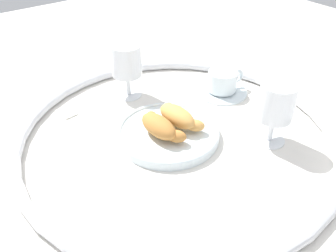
{
  "coord_description": "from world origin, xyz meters",
  "views": [
    {
      "loc": [
        0.5,
        -0.39,
        0.49
      ],
      "look_at": [
        -0.01,
        -0.01,
        0.03
      ],
      "focal_mm": 38.41,
      "sensor_mm": 36.0,
      "label": 1
    }
  ],
  "objects_px": {
    "croissant_large": "(160,126)",
    "juice_glass_right": "(127,63)",
    "pastry_plate": "(168,133)",
    "juice_glass_left": "(276,105)",
    "sugar_packet": "(67,112)",
    "croissant_small": "(178,116)",
    "coffee_cup_near": "(222,84)"
  },
  "relations": [
    {
      "from": "croissant_small",
      "to": "coffee_cup_near",
      "type": "xyz_separation_m",
      "value": [
        -0.07,
        0.2,
        -0.02
      ]
    },
    {
      "from": "croissant_large",
      "to": "croissant_small",
      "type": "xyz_separation_m",
      "value": [
        -0.01,
        0.05,
        0.0
      ]
    },
    {
      "from": "pastry_plate",
      "to": "juice_glass_left",
      "type": "height_order",
      "value": "juice_glass_left"
    },
    {
      "from": "pastry_plate",
      "to": "croissant_small",
      "type": "distance_m",
      "value": 0.04
    },
    {
      "from": "croissant_small",
      "to": "sugar_packet",
      "type": "distance_m",
      "value": 0.28
    },
    {
      "from": "croissant_large",
      "to": "juice_glass_right",
      "type": "xyz_separation_m",
      "value": [
        -0.21,
        0.05,
        0.05
      ]
    },
    {
      "from": "pastry_plate",
      "to": "croissant_large",
      "type": "height_order",
      "value": "croissant_large"
    },
    {
      "from": "pastry_plate",
      "to": "sugar_packet",
      "type": "distance_m",
      "value": 0.27
    },
    {
      "from": "croissant_small",
      "to": "sugar_packet",
      "type": "height_order",
      "value": "croissant_small"
    },
    {
      "from": "croissant_large",
      "to": "sugar_packet",
      "type": "relative_size",
      "value": 2.74
    },
    {
      "from": "croissant_small",
      "to": "coffee_cup_near",
      "type": "relative_size",
      "value": 1.01
    },
    {
      "from": "pastry_plate",
      "to": "coffee_cup_near",
      "type": "bearing_deg",
      "value": 107.03
    },
    {
      "from": "juice_glass_left",
      "to": "pastry_plate",
      "type": "bearing_deg",
      "value": -129.83
    },
    {
      "from": "pastry_plate",
      "to": "juice_glass_right",
      "type": "distance_m",
      "value": 0.22
    },
    {
      "from": "pastry_plate",
      "to": "croissant_small",
      "type": "xyz_separation_m",
      "value": [
        -0.0,
        0.03,
        0.03
      ]
    },
    {
      "from": "croissant_large",
      "to": "coffee_cup_near",
      "type": "distance_m",
      "value": 0.27
    },
    {
      "from": "croissant_large",
      "to": "juice_glass_left",
      "type": "distance_m",
      "value": 0.25
    },
    {
      "from": "coffee_cup_near",
      "to": "sugar_packet",
      "type": "height_order",
      "value": "coffee_cup_near"
    },
    {
      "from": "juice_glass_right",
      "to": "sugar_packet",
      "type": "bearing_deg",
      "value": -95.58
    },
    {
      "from": "juice_glass_left",
      "to": "juice_glass_right",
      "type": "relative_size",
      "value": 1.0
    },
    {
      "from": "pastry_plate",
      "to": "sugar_packet",
      "type": "relative_size",
      "value": 4.54
    },
    {
      "from": "coffee_cup_near",
      "to": "juice_glass_right",
      "type": "height_order",
      "value": "juice_glass_right"
    },
    {
      "from": "juice_glass_left",
      "to": "juice_glass_right",
      "type": "distance_m",
      "value": 0.38
    },
    {
      "from": "juice_glass_right",
      "to": "coffee_cup_near",
      "type": "bearing_deg",
      "value": 56.38
    },
    {
      "from": "juice_glass_left",
      "to": "juice_glass_right",
      "type": "xyz_separation_m",
      "value": [
        -0.35,
        -0.14,
        0.0
      ]
    },
    {
      "from": "juice_glass_left",
      "to": "croissant_large",
      "type": "bearing_deg",
      "value": -125.61
    },
    {
      "from": "juice_glass_right",
      "to": "croissant_small",
      "type": "bearing_deg",
      "value": 1.09
    },
    {
      "from": "pastry_plate",
      "to": "croissant_large",
      "type": "distance_m",
      "value": 0.04
    },
    {
      "from": "juice_glass_left",
      "to": "juice_glass_right",
      "type": "height_order",
      "value": "same"
    },
    {
      "from": "sugar_packet",
      "to": "pastry_plate",
      "type": "bearing_deg",
      "value": 25.85
    },
    {
      "from": "sugar_packet",
      "to": "juice_glass_right",
      "type": "bearing_deg",
      "value": 78.07
    },
    {
      "from": "pastry_plate",
      "to": "juice_glass_left",
      "type": "bearing_deg",
      "value": 50.17
    }
  ]
}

